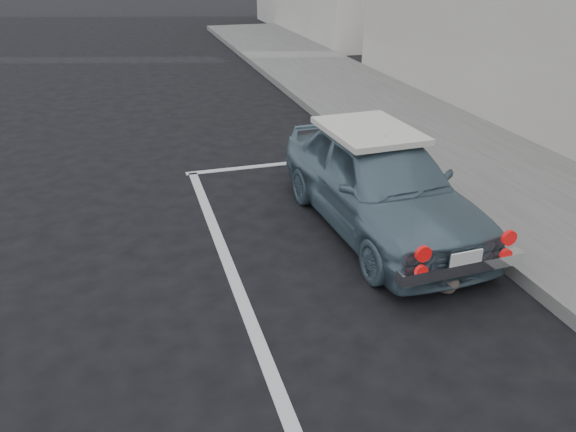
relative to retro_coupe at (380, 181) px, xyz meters
name	(u,v)px	position (x,y,z in m)	size (l,w,h in m)	color
pline_front	(283,164)	(-0.48, 2.38, -0.59)	(3.00, 0.12, 0.01)	silver
pline_side	(244,303)	(-1.88, -1.12, -0.59)	(0.12, 7.00, 0.01)	silver
retro_coupe	(380,181)	(0.00, 0.00, 0.00)	(1.53, 3.49, 1.17)	slate
cat	(445,281)	(0.04, -1.47, -0.47)	(0.22, 0.48, 0.25)	brown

